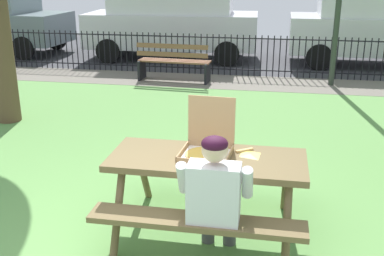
# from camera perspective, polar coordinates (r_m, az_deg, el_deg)

# --- Properties ---
(ground) EXTENTS (28.00, 11.71, 0.02)m
(ground) POSITION_cam_1_polar(r_m,az_deg,el_deg) (5.73, -2.95, -6.20)
(ground) COLOR #669D50
(cobblestone_walkway) EXTENTS (28.00, 1.40, 0.01)m
(cobblestone_walkway) POSITION_cam_1_polar(r_m,az_deg,el_deg) (10.56, 3.48, 5.59)
(cobblestone_walkway) COLOR slate
(street_asphalt) EXTENTS (28.00, 6.35, 0.01)m
(street_asphalt) POSITION_cam_1_polar(r_m,az_deg,el_deg) (14.34, 5.42, 9.08)
(street_asphalt) COLOR #38383D
(picnic_table_foreground) EXTENTS (1.81, 1.49, 0.79)m
(picnic_table_foreground) POSITION_cam_1_polar(r_m,az_deg,el_deg) (4.39, 1.83, -5.61)
(picnic_table_foreground) COLOR brown
(picnic_table_foreground) RESTS_ON ground
(pizza_box_open) EXTENTS (0.48, 0.50, 0.51)m
(pizza_box_open) POSITION_cam_1_polar(r_m,az_deg,el_deg) (4.37, 1.88, -1.94)
(pizza_box_open) COLOR tan
(pizza_box_open) RESTS_ON picnic_table_foreground
(pizza_slice_on_table) EXTENTS (0.27, 0.28, 0.02)m
(pizza_slice_on_table) POSITION_cam_1_polar(r_m,az_deg,el_deg) (4.42, 6.90, -3.06)
(pizza_slice_on_table) COLOR #EACE59
(pizza_slice_on_table) RESTS_ON picnic_table_foreground
(adult_at_table) EXTENTS (0.61, 0.59, 1.19)m
(adult_at_table) POSITION_cam_1_polar(r_m,az_deg,el_deg) (3.90, 2.83, -7.96)
(adult_at_table) COLOR #4A4A4A
(adult_at_table) RESTS_ON ground
(iron_fence_streetside) EXTENTS (23.44, 0.03, 0.95)m
(iron_fence_streetside) POSITION_cam_1_polar(r_m,az_deg,el_deg) (11.14, 3.98, 8.85)
(iron_fence_streetside) COLOR black
(iron_fence_streetside) RESTS_ON ground
(park_bench_center) EXTENTS (1.62, 0.56, 0.85)m
(park_bench_center) POSITION_cam_1_polar(r_m,az_deg,el_deg) (10.51, -2.22, 7.89)
(park_bench_center) COLOR brown
(park_bench_center) RESTS_ON ground
(parked_car_center) EXTENTS (4.68, 2.12, 2.08)m
(parked_car_center) POSITION_cam_1_polar(r_m,az_deg,el_deg) (13.15, -2.40, 13.11)
(parked_car_center) COLOR silver
(parked_car_center) RESTS_ON ground
(parked_car_right) EXTENTS (4.61, 1.97, 2.08)m
(parked_car_right) POSITION_cam_1_polar(r_m,az_deg,el_deg) (13.09, 22.16, 11.75)
(parked_car_right) COLOR white
(parked_car_right) RESTS_ON ground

